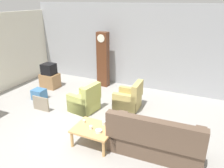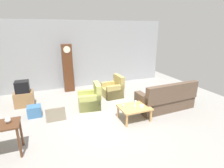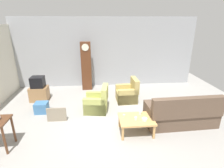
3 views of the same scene
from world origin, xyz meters
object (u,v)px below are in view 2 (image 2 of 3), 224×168
storage_box_blue (34,111)px  glass_dome_cloche (8,120)px  grandfather_clock (68,68)px  cup_blue_rimmed (135,102)px  framed_picture_leaning (56,115)px  cup_white_porcelain (135,107)px  tv_crt (22,87)px  cup_cream_tall (123,106)px  tv_stand_cabinet (24,99)px  couch_floral (166,100)px  bowl_white_stacked (142,106)px  armchair_olive_near (90,100)px  armchair_olive_far (113,90)px  coffee_table_wood (134,109)px

storage_box_blue → glass_dome_cloche: bearing=-104.0°
grandfather_clock → cup_blue_rimmed: size_ratio=23.64×
framed_picture_leaning → cup_white_porcelain: cup_white_porcelain is taller
grandfather_clock → cup_white_porcelain: 3.96m
tv_crt → cup_cream_tall: (3.04, -2.37, -0.28)m
tv_crt → storage_box_blue: tv_crt is taller
tv_stand_cabinet → cup_cream_tall: size_ratio=9.09×
framed_picture_leaning → cup_blue_rimmed: size_ratio=6.54×
couch_floral → cup_white_porcelain: size_ratio=24.50×
cup_cream_tall → framed_picture_leaning: bearing=161.2°
tv_stand_cabinet → bowl_white_stacked: bearing=-35.9°
tv_stand_cabinet → cup_blue_rimmed: bearing=-32.5°
framed_picture_leaning → glass_dome_cloche: (-1.08, -1.13, 0.63)m
armchair_olive_near → storage_box_blue: bearing=178.7°
armchair_olive_far → cup_cream_tall: (-0.45, -1.99, 0.18)m
couch_floral → coffee_table_wood: (-1.44, -0.26, 0.03)m
couch_floral → armchair_olive_far: 2.27m
cup_blue_rimmed → tv_crt: bearing=147.5°
cup_cream_tall → cup_blue_rimmed: bearing=13.3°
cup_blue_rimmed → glass_dome_cloche: bearing=-171.2°
grandfather_clock → storage_box_blue: 2.74m
storage_box_blue → cup_blue_rimmed: cup_blue_rimmed is taller
armchair_olive_near → bowl_white_stacked: size_ratio=6.07×
coffee_table_wood → cup_cream_tall: cup_cream_tall is taller
glass_dome_cloche → coffee_table_wood: bearing=5.5°
cup_white_porcelain → cup_cream_tall: (-0.30, 0.18, -0.01)m
armchair_olive_near → cup_cream_tall: (0.75, -1.27, 0.18)m
cup_white_porcelain → tv_crt: bearing=142.7°
grandfather_clock → cup_blue_rimmed: (1.69, -3.32, -0.60)m
tv_crt → framed_picture_leaning: bearing=-59.0°
tv_crt → cup_cream_tall: 3.86m
armchair_olive_far → grandfather_clock: bearing=138.8°
armchair_olive_near → cup_cream_tall: bearing=-59.6°
armchair_olive_far → bowl_white_stacked: armchair_olive_far is taller
armchair_olive_near → grandfather_clock: grandfather_clock is taller
grandfather_clock → cup_cream_tall: grandfather_clock is taller
tv_crt → framed_picture_leaning: (1.01, -1.68, -0.54)m
armchair_olive_far → tv_stand_cabinet: 3.51m
armchair_olive_far → framed_picture_leaning: size_ratio=1.53×
couch_floral → storage_box_blue: bearing=165.3°
cup_white_porcelain → bowl_white_stacked: bearing=-10.3°
tv_crt → storage_box_blue: size_ratio=1.11×
cup_white_porcelain → cup_cream_tall: 0.35m
coffee_table_wood → cup_blue_rimmed: (0.16, 0.23, 0.11)m
armchair_olive_far → cup_blue_rimmed: bearing=-88.7°
tv_crt → storage_box_blue: bearing=-70.8°
glass_dome_cloche → cup_blue_rimmed: (3.61, 0.56, -0.36)m
tv_stand_cabinet → cup_white_porcelain: tv_stand_cabinet is taller
couch_floral → cup_blue_rimmed: 1.29m
coffee_table_wood → tv_crt: 4.20m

